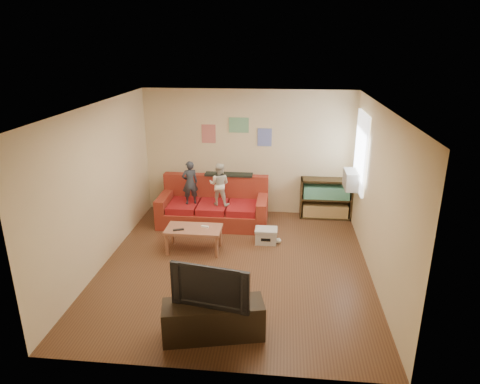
# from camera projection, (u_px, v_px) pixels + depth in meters

# --- Properties ---
(room_shell) EXTENTS (4.52, 5.02, 2.72)m
(room_shell) POSITION_uv_depth(u_px,v_px,m) (235.00, 191.00, 6.87)
(room_shell) COLOR brown
(room_shell) RESTS_ON ground
(sofa) EXTENTS (2.24, 1.03, 0.98)m
(sofa) POSITION_uv_depth(u_px,v_px,m) (214.00, 207.00, 8.96)
(sofa) COLOR maroon
(sofa) RESTS_ON ground
(child_a) EXTENTS (0.39, 0.33, 0.90)m
(child_a) POSITION_uv_depth(u_px,v_px,m) (190.00, 183.00, 8.65)
(child_a) COLOR #2A2F37
(child_a) RESTS_ON sofa
(child_b) EXTENTS (0.47, 0.39, 0.87)m
(child_b) POSITION_uv_depth(u_px,v_px,m) (219.00, 184.00, 8.59)
(child_b) COLOR beige
(child_b) RESTS_ON sofa
(coffee_table) EXTENTS (1.00, 0.55, 0.45)m
(coffee_table) POSITION_uv_depth(u_px,v_px,m) (194.00, 231.00, 7.71)
(coffee_table) COLOR #A8694C
(coffee_table) RESTS_ON ground
(remote) EXTENTS (0.20, 0.11, 0.02)m
(remote) POSITION_uv_depth(u_px,v_px,m) (178.00, 230.00, 7.60)
(remote) COLOR black
(remote) RESTS_ON coffee_table
(game_controller) EXTENTS (0.15, 0.07, 0.03)m
(game_controller) POSITION_uv_depth(u_px,v_px,m) (205.00, 227.00, 7.71)
(game_controller) COLOR white
(game_controller) RESTS_ON coffee_table
(bookshelf) EXTENTS (1.09, 0.33, 0.87)m
(bookshelf) POSITION_uv_depth(u_px,v_px,m) (326.00, 200.00, 9.19)
(bookshelf) COLOR #372915
(bookshelf) RESTS_ON ground
(window) EXTENTS (0.04, 1.08, 1.48)m
(window) POSITION_uv_depth(u_px,v_px,m) (361.00, 152.00, 8.11)
(window) COLOR white
(window) RESTS_ON room_shell
(ac_unit) EXTENTS (0.28, 0.55, 0.35)m
(ac_unit) POSITION_uv_depth(u_px,v_px,m) (352.00, 180.00, 8.31)
(ac_unit) COLOR #B7B2A3
(ac_unit) RESTS_ON window
(artwork_left) EXTENTS (0.30, 0.01, 0.40)m
(artwork_left) POSITION_uv_depth(u_px,v_px,m) (209.00, 134.00, 9.15)
(artwork_left) COLOR #D87266
(artwork_left) RESTS_ON room_shell
(artwork_center) EXTENTS (0.42, 0.01, 0.32)m
(artwork_center) POSITION_uv_depth(u_px,v_px,m) (239.00, 125.00, 9.02)
(artwork_center) COLOR #72B27F
(artwork_center) RESTS_ON room_shell
(artwork_right) EXTENTS (0.30, 0.01, 0.38)m
(artwork_right) POSITION_uv_depth(u_px,v_px,m) (265.00, 137.00, 9.05)
(artwork_right) COLOR #727FCC
(artwork_right) RESTS_ON room_shell
(file_box) EXTENTS (0.42, 0.32, 0.29)m
(file_box) POSITION_uv_depth(u_px,v_px,m) (266.00, 236.00, 8.09)
(file_box) COLOR silver
(file_box) RESTS_ON ground
(tv_stand) EXTENTS (1.36, 0.70, 0.48)m
(tv_stand) POSITION_uv_depth(u_px,v_px,m) (213.00, 320.00, 5.50)
(tv_stand) COLOR black
(tv_stand) RESTS_ON ground
(television) EXTENTS (1.02, 0.32, 0.59)m
(television) POSITION_uv_depth(u_px,v_px,m) (213.00, 284.00, 5.32)
(television) COLOR black
(television) RESTS_ON tv_stand
(tissue) EXTENTS (0.12, 0.12, 0.11)m
(tissue) POSITION_uv_depth(u_px,v_px,m) (278.00, 241.00, 8.10)
(tissue) COLOR white
(tissue) RESTS_ON ground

